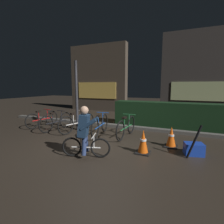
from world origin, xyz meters
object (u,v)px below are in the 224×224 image
at_px(parked_bike_leftmost, 42,119).
at_px(blue_crate, 194,149).
at_px(street_post, 77,96).
at_px(parked_bike_center_left, 77,123).
at_px(traffic_cone_near, 143,142).
at_px(closed_umbrella, 194,142).
at_px(traffic_cone_far, 171,137).
at_px(parked_bike_left_mid, 56,122).
at_px(parked_bike_center_right, 100,125).
at_px(parked_bike_right_mid, 126,127).
at_px(cyclist, 85,132).

distance_m(parked_bike_leftmost, blue_crate, 5.84).
relative_size(street_post, parked_bike_center_left, 1.64).
xyz_separation_m(street_post, traffic_cone_near, (2.92, -1.30, -1.02)).
height_order(parked_bike_center_left, traffic_cone_near, parked_bike_center_left).
bearing_deg(parked_bike_center_left, traffic_cone_near, -93.95).
distance_m(parked_bike_center_left, closed_umbrella, 4.02).
height_order(parked_bike_center_left, traffic_cone_far, parked_bike_center_left).
relative_size(parked_bike_left_mid, closed_umbrella, 1.88).
distance_m(street_post, parked_bike_left_mid, 1.28).
relative_size(traffic_cone_near, blue_crate, 1.40).
relative_size(parked_bike_center_right, closed_umbrella, 1.96).
relative_size(parked_bike_center_left, parked_bike_right_mid, 0.99).
bearing_deg(closed_umbrella, parked_bike_center_right, 148.74).
height_order(parked_bike_leftmost, parked_bike_right_mid, parked_bike_right_mid).
bearing_deg(traffic_cone_near, street_post, 155.98).
relative_size(traffic_cone_far, cyclist, 0.47).
bearing_deg(parked_bike_left_mid, parked_bike_center_left, -76.74).
distance_m(parked_bike_center_right, closed_umbrella, 3.06).
xyz_separation_m(street_post, parked_bike_left_mid, (-0.74, -0.35, -0.98)).
bearing_deg(parked_bike_center_right, closed_umbrella, -114.73).
bearing_deg(traffic_cone_near, parked_bike_center_right, 150.10).
bearing_deg(blue_crate, parked_bike_leftmost, 172.48).
distance_m(traffic_cone_far, closed_umbrella, 0.85).
bearing_deg(cyclist, parked_bike_left_mid, 125.93).
bearing_deg(traffic_cone_near, parked_bike_right_mid, 126.43).
distance_m(parked_bike_right_mid, cyclist, 2.01).
bearing_deg(parked_bike_center_right, traffic_cone_far, -103.98).
distance_m(parked_bike_right_mid, blue_crate, 2.20).
bearing_deg(parked_bike_leftmost, cyclist, -110.76).
bearing_deg(blue_crate, closed_umbrella, -93.88).
xyz_separation_m(parked_bike_center_right, closed_umbrella, (2.94, -0.86, 0.06)).
bearing_deg(parked_bike_right_mid, traffic_cone_far, -102.14).
distance_m(parked_bike_right_mid, traffic_cone_near, 1.45).
bearing_deg(parked_bike_center_left, parked_bike_left_mid, 112.79).
relative_size(street_post, blue_crate, 6.00).
distance_m(cyclist, closed_umbrella, 2.60).
relative_size(parked_bike_leftmost, parked_bike_right_mid, 0.95).
relative_size(traffic_cone_near, cyclist, 0.49).
xyz_separation_m(parked_bike_leftmost, cyclist, (3.36, -1.95, 0.30)).
bearing_deg(closed_umbrella, parked_bike_leftmost, 155.16).
height_order(parked_bike_center_right, blue_crate, parked_bike_center_right).
bearing_deg(closed_umbrella, cyclist, -173.72).
height_order(parked_bike_right_mid, traffic_cone_near, parked_bike_right_mid).
bearing_deg(parked_bike_center_left, blue_crate, -82.41).
bearing_deg(street_post, parked_bike_center_left, -55.82).
height_order(street_post, parked_bike_center_right, street_post).
xyz_separation_m(cyclist, closed_umbrella, (2.41, 0.93, -0.22)).
xyz_separation_m(street_post, closed_umbrella, (4.09, -1.15, -0.91)).
xyz_separation_m(parked_bike_left_mid, parked_bike_right_mid, (2.79, 0.21, 0.00)).
bearing_deg(parked_bike_center_right, parked_bike_right_mid, -88.70).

